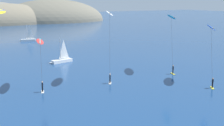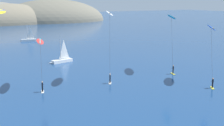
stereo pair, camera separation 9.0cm
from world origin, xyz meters
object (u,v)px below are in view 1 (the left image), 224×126
object	(u,v)px
sailboat_far	(27,39)
kitesurfer_white	(110,19)
sailboat_near	(61,60)
kitesurfer_cyan	(171,21)
kitesurfer_red	(40,45)
kitesurfer_blue	(211,32)

from	to	relation	value
sailboat_far	kitesurfer_white	bearing A→B (deg)	-89.86
sailboat_near	kitesurfer_white	bearing A→B (deg)	-81.54
sailboat_far	kitesurfer_white	distance (m)	56.65
sailboat_near	kitesurfer_cyan	size ratio (longest dim) A/B	0.54
sailboat_near	kitesurfer_white	distance (m)	20.36
sailboat_near	kitesurfer_red	world-z (taller)	kitesurfer_red
sailboat_near	kitesurfer_red	xyz separation A→B (m)	(-9.03, -15.45, 6.22)
kitesurfer_red	kitesurfer_white	xyz separation A→B (m)	(11.63, -2.03, 3.89)
kitesurfer_red	kitesurfer_blue	world-z (taller)	kitesurfer_blue
kitesurfer_cyan	sailboat_far	bearing A→B (deg)	104.12
kitesurfer_cyan	kitesurfer_white	distance (m)	13.96
kitesurfer_cyan	kitesurfer_blue	world-z (taller)	kitesurfer_cyan
sailboat_far	kitesurfer_cyan	xyz separation A→B (m)	(14.07, -55.93, 9.26)
sailboat_near	kitesurfer_blue	xyz separation A→B (m)	(17.33, -26.77, 7.91)
sailboat_far	kitesurfer_red	size ratio (longest dim) A/B	0.77
kitesurfer_white	kitesurfer_cyan	bearing A→B (deg)	-0.78
sailboat_near	kitesurfer_red	distance (m)	18.95
sailboat_near	kitesurfer_red	bearing A→B (deg)	-120.30
sailboat_far	kitesurfer_cyan	bearing A→B (deg)	-75.88
kitesurfer_blue	kitesurfer_white	distance (m)	17.55
kitesurfer_red	kitesurfer_white	distance (m)	12.43
sailboat_far	kitesurfer_blue	bearing A→B (deg)	-77.13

